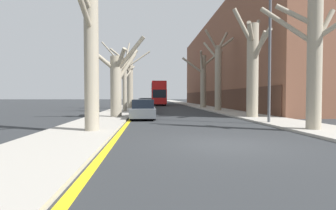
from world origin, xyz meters
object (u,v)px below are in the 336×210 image
object	(u,v)px
street_tree_left_1	(117,80)
street_tree_right_3	(203,79)
street_tree_left_3	(129,81)
parked_car_3	(146,103)
street_tree_left_2	(125,80)
double_decker_bus	(158,92)
street_tree_left_0	(90,47)
lamp_post	(268,38)
street_tree_right_2	(218,73)
parked_car_0	(143,110)
street_tree_right_1	(253,65)
parked_car_2	(145,104)
street_tree_right_0	(314,55)
parked_car_1	(145,107)

from	to	relation	value
street_tree_left_1	street_tree_right_3	size ratio (longest dim) A/B	0.76
street_tree_left_3	parked_car_3	distance (m)	5.07
street_tree_left_2	double_decker_bus	world-z (taller)	street_tree_left_2
street_tree_left_0	lamp_post	xyz separation A→B (m)	(9.61, 3.19, 1.22)
street_tree_left_2	street_tree_left_3	xyz separation A→B (m)	(-0.11, 8.13, 0.43)
street_tree_left_2	street_tree_right_2	bearing A→B (deg)	5.84
street_tree_left_3	parked_car_0	xyz separation A→B (m)	(2.19, -16.15, -3.11)
street_tree_right_1	double_decker_bus	xyz separation A→B (m)	(-5.93, 31.00, -1.56)
street_tree_left_2	street_tree_right_2	distance (m)	10.21
street_tree_left_0	street_tree_right_3	xyz separation A→B (m)	(10.20, 24.40, 0.24)
street_tree_left_2	parked_car_2	xyz separation A→B (m)	(2.08, 5.53, -2.69)
street_tree_left_0	street_tree_right_3	world-z (taller)	street_tree_left_0
street_tree_left_1	parked_car_3	distance (m)	19.02
lamp_post	street_tree_left_2	bearing A→B (deg)	127.54
street_tree_left_2	parked_car_2	bearing A→B (deg)	69.37
double_decker_bus	parked_car_3	bearing A→B (deg)	-101.21
street_tree_right_0	parked_car_1	world-z (taller)	street_tree_right_0
street_tree_left_2	street_tree_left_0	bearing A→B (deg)	-90.38
street_tree_left_3	parked_car_0	bearing A→B (deg)	-82.27
street_tree_left_1	street_tree_right_1	world-z (taller)	street_tree_right_1
street_tree_right_1	double_decker_bus	distance (m)	31.60
street_tree_left_1	street_tree_right_3	xyz separation A→B (m)	(9.96, 16.15, 1.20)
street_tree_right_0	street_tree_right_1	distance (m)	7.45
street_tree_right_1	street_tree_right_3	xyz separation A→B (m)	(-0.14, 17.13, 0.06)
street_tree_left_1	street_tree_left_3	world-z (taller)	street_tree_left_3
street_tree_left_0	street_tree_left_2	distance (m)	15.57
street_tree_right_0	parked_car_3	size ratio (longest dim) A/B	1.53
street_tree_right_0	parked_car_0	bearing A→B (deg)	136.13
street_tree_right_3	parked_car_0	distance (m)	18.97
lamp_post	street_tree_left_1	bearing A→B (deg)	151.65
street_tree_right_1	street_tree_right_3	distance (m)	17.13
parked_car_0	street_tree_left_0	bearing A→B (deg)	-106.14
street_tree_right_3	double_decker_bus	xyz separation A→B (m)	(-5.79, 13.87, -1.62)
street_tree_right_2	parked_car_3	bearing A→B (deg)	127.57
street_tree_left_0	street_tree_left_3	xyz separation A→B (m)	(-0.01, 23.69, -0.05)
double_decker_bus	lamp_post	xyz separation A→B (m)	(5.20, -35.08, 2.60)
street_tree_left_2	street_tree_left_3	bearing A→B (deg)	90.79
street_tree_right_1	parked_car_0	world-z (taller)	street_tree_right_1
street_tree_left_1	street_tree_right_0	size ratio (longest dim) A/B	0.93
parked_car_1	double_decker_bus	bearing A→B (deg)	84.69
street_tree_right_0	parked_car_3	xyz separation A→B (m)	(-8.03, 27.22, -2.87)
street_tree_right_1	lamp_post	world-z (taller)	lamp_post
lamp_post	street_tree_right_1	bearing A→B (deg)	79.83
street_tree_right_2	parked_car_3	size ratio (longest dim) A/B	2.12
parked_car_2	lamp_post	size ratio (longest dim) A/B	0.47
street_tree_left_2	parked_car_0	xyz separation A→B (m)	(2.08, -8.02, -2.69)
street_tree_right_0	parked_car_0	xyz separation A→B (m)	(-8.03, 7.72, -2.88)
street_tree_left_3	parked_car_2	world-z (taller)	street_tree_left_3
street_tree_left_0	street_tree_left_2	bearing A→B (deg)	89.62
street_tree_right_1	parked_car_3	size ratio (longest dim) A/B	1.88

